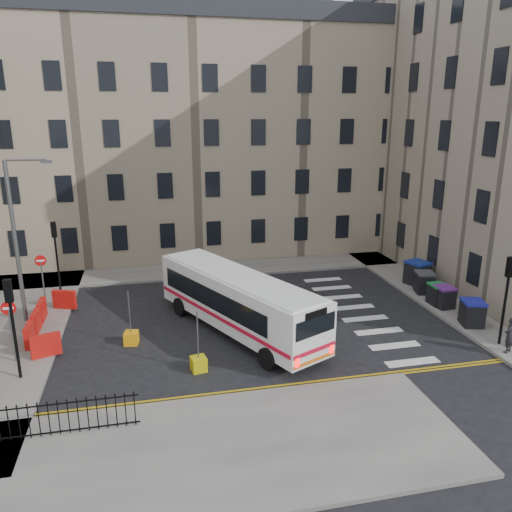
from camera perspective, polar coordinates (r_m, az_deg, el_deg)
name	(u,v)px	position (r m, az deg, el deg)	size (l,w,h in m)	color
ground	(284,316)	(26.34, 3.26, -6.90)	(120.00, 120.00, 0.00)	black
pavement_north	(162,273)	(33.50, -10.74, -1.93)	(36.00, 3.20, 0.15)	slate
pavement_east	(404,279)	(33.11, 16.51, -2.54)	(2.40, 26.00, 0.15)	slate
pavement_west	(0,332)	(27.34, -27.23, -7.70)	(6.00, 22.00, 0.15)	slate
pavement_sw	(152,459)	(16.76, -11.76, -21.76)	(20.00, 6.00, 0.15)	slate
terrace_north	(138,136)	(38.84, -13.33, 13.23)	(38.30, 10.80, 17.20)	tan
traffic_light_east	(507,287)	(24.62, 26.78, -3.20)	(0.28, 0.22, 4.10)	black
traffic_light_nw	(55,245)	(31.16, -21.94, 1.16)	(0.28, 0.22, 4.10)	black
traffic_light_sw	(11,314)	(21.34, -26.16, -5.94)	(0.28, 0.22, 4.10)	black
streetlamp	(15,240)	(26.74, -25.81, 1.63)	(0.50, 0.22, 8.14)	#595B5E
no_entry_north	(42,269)	(29.56, -23.31, -1.37)	(0.60, 0.08, 3.00)	#595B5E
no_entry_south	(10,319)	(23.10, -26.31, -6.45)	(0.60, 0.08, 3.00)	#595B5E
roadworks_barriers	(44,321)	(26.18, -23.05, -6.84)	(1.66, 6.26, 1.00)	red
iron_railings	(14,423)	(18.42, -25.94, -16.84)	(7.80, 0.04, 1.20)	black
bus	(238,300)	(23.93, -2.12, -5.02)	(6.66, 10.54, 2.87)	white
wheelie_bin_a	(472,313)	(26.88, 23.47, -5.97)	(1.27, 1.38, 1.27)	black
wheelie_bin_b	(444,297)	(28.75, 20.67, -4.37)	(0.99, 1.11, 1.16)	black
wheelie_bin_c	(438,294)	(29.06, 20.08, -4.11)	(0.92, 1.05, 1.15)	black
wheelie_bin_d	(424,282)	(30.61, 18.67, -2.86)	(1.22, 1.33, 1.25)	black
wheelie_bin_e	(417,273)	(31.89, 17.95, -1.85)	(1.50, 1.60, 1.45)	black
pedestrian	(509,335)	(24.54, 26.99, -8.04)	(0.60, 0.39, 1.64)	black
bollard_yellow	(131,338)	(23.92, -14.06, -9.07)	(0.60, 0.60, 0.60)	#FB9F0D
bollard_chevron	(199,364)	(21.15, -6.57, -12.16)	(0.60, 0.60, 0.60)	#C2B40B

